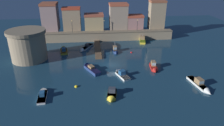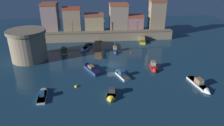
# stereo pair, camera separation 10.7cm
# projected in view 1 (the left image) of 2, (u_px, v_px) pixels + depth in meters

# --- Properties ---
(ground_plane) EXTENTS (113.27, 113.27, 0.00)m
(ground_plane) POSITION_uv_depth(u_px,v_px,m) (112.00, 65.00, 52.33)
(ground_plane) COLOR #19384C
(quay_wall) EXTENTS (44.49, 2.60, 3.08)m
(quay_wall) POSITION_uv_depth(u_px,v_px,m) (106.00, 36.00, 69.87)
(quay_wall) COLOR gray
(quay_wall) RESTS_ON ground
(old_town_backdrop) EXTENTS (41.19, 6.15, 9.65)m
(old_town_backdrop) POSITION_uv_depth(u_px,v_px,m) (100.00, 18.00, 70.65)
(old_town_backdrop) COLOR gray
(old_town_backdrop) RESTS_ON ground
(fortress_tower) EXTENTS (9.73, 9.73, 7.99)m
(fortress_tower) POSITION_uv_depth(u_px,v_px,m) (28.00, 45.00, 53.99)
(fortress_tower) COLOR gray
(fortress_tower) RESTS_ON ground
(pier_dock) EXTENTS (1.76, 14.90, 0.70)m
(pier_dock) POSITION_uv_depth(u_px,v_px,m) (98.00, 49.00, 62.32)
(pier_dock) COLOR brown
(pier_dock) RESTS_ON ground
(quay_lamp_0) EXTENTS (0.32, 0.32, 3.90)m
(quay_lamp_0) POSITION_uv_depth(u_px,v_px,m) (72.00, 25.00, 67.22)
(quay_lamp_0) COLOR black
(quay_lamp_0) RESTS_ON quay_wall
(quay_lamp_1) EXTENTS (0.32, 0.32, 3.77)m
(quay_lamp_1) POSITION_uv_depth(u_px,v_px,m) (104.00, 24.00, 68.17)
(quay_lamp_1) COLOR black
(quay_lamp_1) RESTS_ON quay_wall
(quay_lamp_2) EXTENTS (0.32, 0.32, 3.69)m
(quay_lamp_2) POSITION_uv_depth(u_px,v_px,m) (137.00, 23.00, 69.17)
(quay_lamp_2) COLOR black
(quay_lamp_2) RESTS_ON quay_wall
(moored_boat_0) EXTENTS (2.31, 4.54, 1.92)m
(moored_boat_0) POSITION_uv_depth(u_px,v_px,m) (112.00, 95.00, 39.00)
(moored_boat_0) COLOR gold
(moored_boat_0) RESTS_ON ground
(moored_boat_1) EXTENTS (4.40, 6.97, 1.68)m
(moored_boat_1) POSITION_uv_depth(u_px,v_px,m) (86.00, 48.00, 62.80)
(moored_boat_1) COLOR silver
(moored_boat_1) RESTS_ON ground
(moored_boat_2) EXTENTS (3.09, 7.22, 2.95)m
(moored_boat_2) POSITION_uv_depth(u_px,v_px,m) (142.00, 39.00, 69.81)
(moored_boat_2) COLOR gold
(moored_boat_2) RESTS_ON ground
(moored_boat_3) EXTENTS (2.66, 5.54, 2.15)m
(moored_boat_3) POSITION_uv_depth(u_px,v_px,m) (64.00, 50.00, 60.86)
(moored_boat_3) COLOR gold
(moored_boat_3) RESTS_ON ground
(moored_boat_4) EXTENTS (4.67, 6.94, 1.65)m
(moored_boat_4) POSITION_uv_depth(u_px,v_px,m) (90.00, 68.00, 49.70)
(moored_boat_4) COLOR navy
(moored_boat_4) RESTS_ON ground
(moored_boat_5) EXTENTS (1.86, 5.71, 1.71)m
(moored_boat_5) POSITION_uv_depth(u_px,v_px,m) (43.00, 94.00, 39.75)
(moored_boat_5) COLOR white
(moored_boat_5) RESTS_ON ground
(moored_boat_6) EXTENTS (1.81, 4.96, 2.45)m
(moored_boat_6) POSITION_uv_depth(u_px,v_px,m) (154.00, 67.00, 49.93)
(moored_boat_6) COLOR red
(moored_boat_6) RESTS_ON ground
(moored_boat_7) EXTENTS (3.41, 5.67, 1.92)m
(moored_boat_7) POSITION_uv_depth(u_px,v_px,m) (121.00, 74.00, 47.26)
(moored_boat_7) COLOR white
(moored_boat_7) RESTS_ON ground
(moored_boat_8) EXTENTS (1.27, 4.61, 3.10)m
(moored_boat_8) POSITION_uv_depth(u_px,v_px,m) (115.00, 51.00, 60.21)
(moored_boat_8) COLOR navy
(moored_boat_8) RESTS_ON ground
(moored_boat_9) EXTENTS (2.43, 7.49, 2.05)m
(moored_boat_9) POSITION_uv_depth(u_px,v_px,m) (201.00, 85.00, 42.40)
(moored_boat_9) COLOR silver
(moored_boat_9) RESTS_ON ground
(mooring_buoy_0) EXTENTS (0.72, 0.72, 0.72)m
(mooring_buoy_0) POSITION_uv_depth(u_px,v_px,m) (76.00, 87.00, 42.69)
(mooring_buoy_0) COLOR yellow
(mooring_buoy_0) RESTS_ON ground
(mooring_buoy_1) EXTENTS (0.57, 0.57, 0.57)m
(mooring_buoy_1) POSITION_uv_depth(u_px,v_px,m) (131.00, 53.00, 60.08)
(mooring_buoy_1) COLOR red
(mooring_buoy_1) RESTS_ON ground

